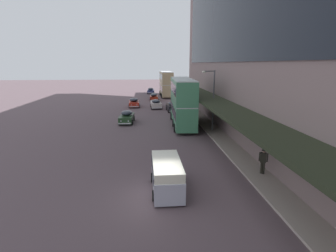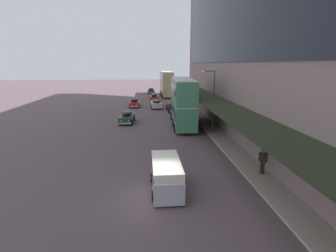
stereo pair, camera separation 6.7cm
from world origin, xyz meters
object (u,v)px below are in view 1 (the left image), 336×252
Objects in this scene: transit_bus_kerbside_rear at (183,101)px; vw_van at (167,173)px; sedan_far_back at (154,97)px; sedan_oncoming_rear at (134,103)px; transit_bus_kerbside_front at (166,83)px; sedan_trailing_near at (151,91)px; street_lamp at (212,96)px; sedan_lead_near at (156,104)px; sedan_oncoming_front at (173,107)px; sedan_second_mid at (127,117)px; pedestrian_at_kerb at (263,160)px.

transit_bus_kerbside_rear is 2.37× the size of vw_van.
sedan_oncoming_rear reaches higher than sedan_far_back.
vw_van is (-0.46, -41.36, 0.32)m from sedan_far_back.
transit_bus_kerbside_front is at bearing 89.52° from transit_bus_kerbside_rear.
transit_bus_kerbside_front is at bearing -61.06° from sedan_trailing_near.
sedan_lead_near is at bearing 108.47° from street_lamp.
sedan_oncoming_front reaches higher than sedan_lead_near.
sedan_second_mid reaches higher than sedan_oncoming_front.
transit_bus_kerbside_rear is at bearing -88.84° from sedan_oncoming_front.
sedan_far_back is at bearing -88.24° from sedan_trailing_near.
sedan_lead_near is 30.56m from pedestrian_at_kerb.
sedan_lead_near is 4.45m from sedan_oncoming_front.
sedan_trailing_near is 2.38× the size of pedestrian_at_kerb.
vw_van reaches higher than sedan_oncoming_front.
transit_bus_kerbside_rear reaches higher than vw_van.
sedan_lead_near is at bearing -89.61° from sedan_far_back.
sedan_far_back reaches higher than sedan_lead_near.
transit_bus_kerbside_front is 47.33m from pedestrian_at_kerb.
sedan_far_back is at bearing 90.39° from sedan_lead_near.
sedan_oncoming_front reaches higher than sedan_oncoming_rear.
transit_bus_kerbside_front reaches higher than sedan_oncoming_rear.
transit_bus_kerbside_rear is at bearing -16.54° from sedan_second_mid.
transit_bus_kerbside_front is 2.44× the size of vw_van.
pedestrian_at_kerb is at bearing -71.75° from sedan_oncoming_rear.
sedan_oncoming_front is 26.59m from pedestrian_at_kerb.
transit_bus_kerbside_front is 30.09m from sedan_second_mid.
transit_bus_kerbside_rear is at bearing 79.02° from vw_van.
sedan_oncoming_rear is at bearing -114.71° from transit_bus_kerbside_front.
sedan_trailing_near is (-3.63, 6.56, -2.46)m from transit_bus_kerbside_front.
transit_bus_kerbside_rear is (-0.26, -31.19, 0.01)m from transit_bus_kerbside_front.
sedan_oncoming_rear is at bearing 141.31° from sedan_oncoming_front.
sedan_second_mid is at bearing 101.09° from vw_van.
vw_van is 2.46× the size of pedestrian_at_kerb.
vw_van is at bearing -90.64° from sedan_far_back.
transit_bus_kerbside_front is 1.61× the size of street_lamp.
pedestrian_at_kerb is (6.44, -29.88, 0.40)m from sedan_lead_near.
vw_van is at bearing -100.98° from transit_bus_kerbside_rear.
sedan_trailing_near is 55.30m from vw_van.
transit_bus_kerbside_front is 21.00m from sedan_oncoming_front.
transit_bus_kerbside_rear is 2.24× the size of sedan_far_back.
vw_van is (-0.53, -31.44, 0.32)m from sedan_lead_near.
street_lamp is at bearing -71.53° from sedan_lead_near.
transit_bus_kerbside_rear is 4.61m from street_lamp.
transit_bus_kerbside_rear is 16.50m from pedestrian_at_kerb.
transit_bus_kerbside_front is 5.99× the size of pedestrian_at_kerb.
vw_van is 15.76m from street_lamp.
vw_van is at bearing -94.30° from transit_bus_kerbside_front.
transit_bus_kerbside_rear is at bearing 102.56° from pedestrian_at_kerb.
sedan_second_mid reaches higher than sedan_far_back.
transit_bus_kerbside_rear is at bearing -84.90° from sedan_trailing_near.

